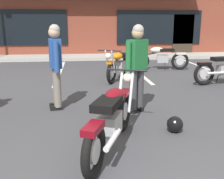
# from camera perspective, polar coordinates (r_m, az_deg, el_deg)

# --- Properties ---
(ground_plane) EXTENTS (80.00, 80.00, 0.00)m
(ground_plane) POSITION_cam_1_polar(r_m,az_deg,el_deg) (5.53, 0.25, -3.95)
(ground_plane) COLOR #3D3D42
(sidewalk_kerb) EXTENTS (22.00, 1.80, 0.14)m
(sidewalk_kerb) POSITION_cam_1_polar(r_m,az_deg,el_deg) (13.27, -3.95, 6.93)
(sidewalk_kerb) COLOR #A8A59E
(sidewalk_kerb) RESTS_ON ground_plane
(brick_storefront_building) EXTENTS (17.25, 6.88, 4.02)m
(brick_storefront_building) POSITION_cam_1_polar(r_m,az_deg,el_deg) (16.85, -4.72, 15.05)
(brick_storefront_building) COLOR brown
(brick_storefront_building) RESTS_ON ground_plane
(painted_stall_lines) EXTENTS (8.34, 4.80, 0.01)m
(painted_stall_lines) POSITION_cam_1_polar(r_m,az_deg,el_deg) (9.73, -2.86, 3.94)
(painted_stall_lines) COLOR silver
(painted_stall_lines) RESTS_ON ground_plane
(motorcycle_foreground_classic) EXTENTS (1.10, 2.00, 0.98)m
(motorcycle_foreground_classic) POSITION_cam_1_polar(r_m,az_deg,el_deg) (3.67, 0.07, -5.85)
(motorcycle_foreground_classic) COLOR black
(motorcycle_foreground_classic) RESTS_ON ground_plane
(motorcycle_silver_naked) EXTENTS (1.20, 1.95, 0.98)m
(motorcycle_silver_naked) POSITION_cam_1_polar(r_m,az_deg,el_deg) (8.27, 1.50, 5.38)
(motorcycle_silver_naked) COLOR black
(motorcycle_silver_naked) RESTS_ON ground_plane
(motorcycle_blue_standard) EXTENTS (2.10, 0.75, 0.98)m
(motorcycle_blue_standard) POSITION_cam_1_polar(r_m,az_deg,el_deg) (10.12, 10.08, 6.77)
(motorcycle_blue_standard) COLOR black
(motorcycle_blue_standard) RESTS_ON ground_plane
(person_in_shorts_foreground) EXTENTS (0.53, 0.45, 1.68)m
(person_in_shorts_foreground) POSITION_cam_1_polar(r_m,az_deg,el_deg) (5.11, 5.32, 5.46)
(person_in_shorts_foreground) COLOR black
(person_in_shorts_foreground) RESTS_ON ground_plane
(person_by_back_row) EXTENTS (0.32, 0.61, 1.68)m
(person_by_back_row) POSITION_cam_1_polar(r_m,az_deg,el_deg) (5.42, -11.85, 5.72)
(person_by_back_row) COLOR black
(person_by_back_row) RESTS_ON ground_plane
(helmet_on_pavement) EXTENTS (0.26, 0.26, 0.26)m
(helmet_on_pavement) POSITION_cam_1_polar(r_m,az_deg,el_deg) (4.44, 13.16, -7.20)
(helmet_on_pavement) COLOR black
(helmet_on_pavement) RESTS_ON ground_plane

